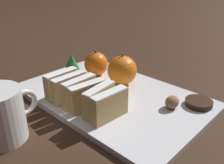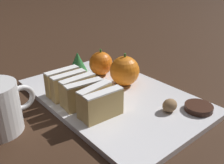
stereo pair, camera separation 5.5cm
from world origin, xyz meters
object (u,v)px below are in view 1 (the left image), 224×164
at_px(walnut, 172,102).
at_px(chocolate_cookie, 199,103).
at_px(orange_far, 96,64).
at_px(orange_near, 122,70).

relative_size(walnut, chocolate_cookie, 0.57).
distance_m(walnut, chocolate_cookie, 0.06).
xyz_separation_m(orange_far, walnut, (-0.01, -0.23, -0.02)).
bearing_deg(orange_near, orange_far, 93.60).
xyz_separation_m(walnut, chocolate_cookie, (0.05, -0.04, -0.01)).
xyz_separation_m(orange_near, walnut, (-0.02, -0.15, -0.02)).
distance_m(orange_near, orange_far, 0.09).
height_order(orange_far, chocolate_cookie, orange_far).
relative_size(orange_far, walnut, 2.16).
xyz_separation_m(orange_near, orange_far, (-0.01, 0.09, -0.00)).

